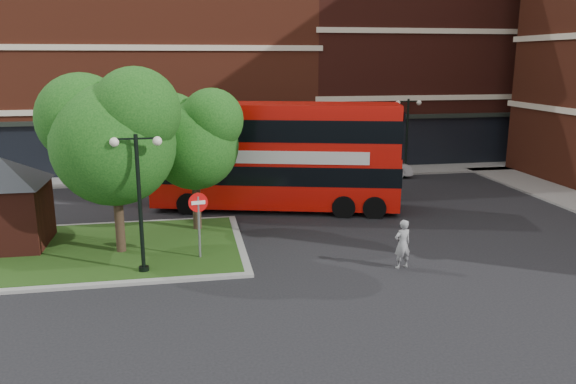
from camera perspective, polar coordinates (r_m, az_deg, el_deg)
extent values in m
plane|color=black|center=(20.85, 0.95, -7.56)|extent=(120.00, 120.00, 0.00)
cube|color=slate|center=(36.55, -4.12, 1.70)|extent=(44.00, 3.00, 0.12)
cube|color=maroon|center=(43.29, -16.26, 12.28)|extent=(26.00, 12.00, 14.00)
cube|color=#471911|center=(46.64, 12.49, 13.77)|extent=(18.00, 12.00, 16.00)
cube|color=gray|center=(23.67, -20.04, -5.66)|extent=(12.60, 7.60, 0.12)
cube|color=#19380F|center=(23.66, -20.04, -5.63)|extent=(12.00, 7.00, 0.15)
cube|color=#471911|center=(24.92, -26.72, -2.13)|extent=(3.00, 3.00, 2.50)
cone|color=#23262B|center=(24.55, -27.16, 1.92)|extent=(6.51, 6.51, 1.10)
cylinder|color=#2D2116|center=(22.44, -16.85, -1.37)|extent=(0.36, 0.36, 3.92)
sphere|color=#104210|center=(21.98, -17.27, 4.64)|extent=(4.60, 4.60, 4.60)
sphere|color=#104210|center=(22.71, -20.13, 7.01)|extent=(3.45, 3.45, 3.45)
sphere|color=#104210|center=(21.28, -15.17, 7.93)|extent=(3.22, 3.22, 3.22)
cylinder|color=#2D2116|center=(24.76, -9.30, -0.14)|extent=(0.36, 0.36, 3.47)
sphere|color=#104210|center=(24.36, -9.49, 4.69)|extent=(3.80, 3.80, 3.80)
sphere|color=#104210|center=(24.83, -11.79, 6.63)|extent=(2.85, 2.85, 2.85)
sphere|color=#104210|center=(23.87, -7.73, 7.27)|extent=(2.66, 2.66, 2.66)
cylinder|color=black|center=(19.99, -14.80, -1.42)|extent=(0.14, 0.14, 5.00)
cylinder|color=black|center=(20.70, -14.41, -7.73)|extent=(0.36, 0.36, 0.30)
cube|color=black|center=(19.54, -15.21, 5.26)|extent=(1.40, 0.06, 0.06)
sphere|color=#F2EACC|center=(19.62, -17.24, 4.86)|extent=(0.32, 0.32, 0.32)
sphere|color=#F2EACC|center=(19.50, -13.14, 5.06)|extent=(0.32, 0.32, 0.32)
cylinder|color=black|center=(34.45, -0.50, 5.13)|extent=(0.14, 0.14, 5.00)
cylinder|color=black|center=(34.87, -0.49, 1.31)|extent=(0.36, 0.36, 0.30)
cube|color=black|center=(34.19, -0.51, 9.03)|extent=(1.40, 0.06, 0.06)
sphere|color=#F2EACC|center=(34.09, -1.68, 8.85)|extent=(0.32, 0.32, 0.32)
sphere|color=#F2EACC|center=(34.33, 0.66, 8.88)|extent=(0.32, 0.32, 0.32)
cylinder|color=black|center=(36.66, 11.97, 5.35)|extent=(0.14, 0.14, 5.00)
cylinder|color=black|center=(37.06, 11.79, 1.75)|extent=(0.36, 0.36, 0.30)
cube|color=black|center=(36.42, 12.15, 9.01)|extent=(1.40, 0.06, 0.06)
sphere|color=#F2EACC|center=(36.17, 11.10, 8.87)|extent=(0.32, 0.32, 0.32)
sphere|color=#F2EACC|center=(36.70, 13.16, 8.83)|extent=(0.32, 0.32, 0.32)
cube|color=red|center=(28.27, -1.29, 1.59)|extent=(12.55, 5.85, 2.34)
cube|color=red|center=(27.89, -1.31, 6.29)|extent=(12.42, 5.79, 2.34)
cube|color=black|center=(27.87, -1.31, 6.53)|extent=(12.55, 5.85, 1.06)
cube|color=silver|center=(26.65, -1.61, 3.54)|extent=(8.88, 2.42, 0.61)
imported|color=gray|center=(20.81, 11.55, -5.21)|extent=(0.75, 0.58, 1.83)
imported|color=#A5A6AC|center=(35.76, -9.06, 2.20)|extent=(3.69, 1.77, 1.22)
imported|color=silver|center=(36.26, 8.97, 2.55)|extent=(4.46, 1.65, 1.46)
cylinder|color=slate|center=(21.28, -9.02, -3.73)|extent=(0.09, 0.09, 2.51)
cylinder|color=red|center=(21.01, -9.12, -1.05)|extent=(0.73, 0.18, 0.73)
cube|color=white|center=(21.01, -9.12, -1.05)|extent=(0.51, 0.13, 0.14)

